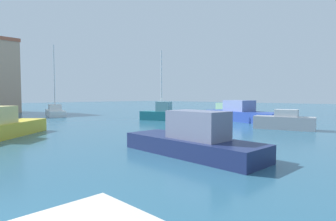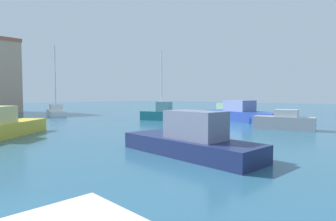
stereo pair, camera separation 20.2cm
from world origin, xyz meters
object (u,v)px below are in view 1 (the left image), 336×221
at_px(motorboat_yellow_outer_mooring, 5,126).
at_px(motorboat_green_mid_harbor, 227,111).
at_px(motorboat_blue_far_right, 243,114).
at_px(motorboat_grey_near_pier, 284,121).
at_px(sailboat_white_center_channel, 55,111).
at_px(motorboat_navy_inner_mooring, 193,140).
at_px(sailboat_teal_distant_north, 162,113).

relative_size(motorboat_yellow_outer_mooring, motorboat_green_mid_harbor, 1.00).
height_order(motorboat_blue_far_right, motorboat_grey_near_pier, motorboat_blue_far_right).
xyz_separation_m(sailboat_white_center_channel, motorboat_blue_far_right, (9.95, -20.86, 0.16)).
bearing_deg(motorboat_green_mid_harbor, motorboat_blue_far_right, -137.20).
bearing_deg(motorboat_blue_far_right, motorboat_navy_inner_mooring, -158.06).
distance_m(motorboat_green_mid_harbor, motorboat_navy_inner_mooring, 24.60).
bearing_deg(motorboat_blue_far_right, motorboat_green_mid_harbor, 42.80).
bearing_deg(sailboat_white_center_channel, motorboat_navy_inner_mooring, -101.99).
bearing_deg(motorboat_blue_far_right, sailboat_white_center_channel, 115.51).
bearing_deg(motorboat_grey_near_pier, sailboat_white_center_channel, 102.92).
relative_size(sailboat_teal_distant_north, motorboat_green_mid_harbor, 1.20).
xyz_separation_m(motorboat_yellow_outer_mooring, motorboat_green_mid_harbor, (25.68, 0.25, -0.10)).
bearing_deg(motorboat_yellow_outer_mooring, sailboat_white_center_channel, 57.84).
distance_m(motorboat_navy_inner_mooring, motorboat_grey_near_pier, 11.87).
height_order(motorboat_yellow_outer_mooring, motorboat_navy_inner_mooring, motorboat_yellow_outer_mooring).
xyz_separation_m(sailboat_teal_distant_north, motorboat_grey_near_pier, (1.23, -11.96, -0.12)).
xyz_separation_m(sailboat_white_center_channel, motorboat_yellow_outer_mooring, (-9.85, -15.67, 0.11)).
height_order(motorboat_green_mid_harbor, motorboat_navy_inner_mooring, motorboat_navy_inner_mooring).
relative_size(motorboat_yellow_outer_mooring, motorboat_grey_near_pier, 1.33).
distance_m(sailboat_white_center_channel, motorboat_grey_near_pier, 27.15).
xyz_separation_m(motorboat_navy_inner_mooring, motorboat_grey_near_pier, (11.85, 0.73, -0.06)).
relative_size(motorboat_blue_far_right, motorboat_grey_near_pier, 2.04).
xyz_separation_m(sailboat_teal_distant_north, motorboat_green_mid_harbor, (10.99, -0.91, -0.16)).
xyz_separation_m(motorboat_yellow_outer_mooring, motorboat_grey_near_pier, (15.92, -10.79, -0.07)).
bearing_deg(sailboat_teal_distant_north, sailboat_white_center_channel, 108.44).
relative_size(sailboat_white_center_channel, motorboat_green_mid_harbor, 1.50).
relative_size(motorboat_green_mid_harbor, motorboat_navy_inner_mooring, 0.90).
distance_m(motorboat_green_mid_harbor, motorboat_blue_far_right, 8.01).
xyz_separation_m(sailboat_white_center_channel, motorboat_green_mid_harbor, (15.82, -15.42, 0.01)).
xyz_separation_m(sailboat_teal_distant_north, sailboat_white_center_channel, (-4.84, 14.50, -0.17)).
xyz_separation_m(sailboat_white_center_channel, motorboat_navy_inner_mooring, (-5.78, -27.19, 0.10)).
distance_m(motorboat_yellow_outer_mooring, motorboat_navy_inner_mooring, 12.22).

